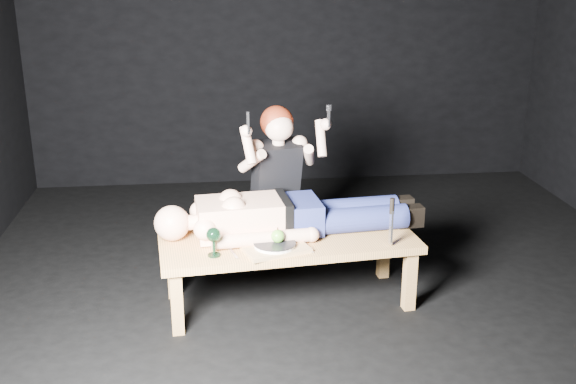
{
  "coord_description": "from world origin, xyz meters",
  "views": [
    {
      "loc": [
        -0.75,
        -4.17,
        2.13
      ],
      "look_at": [
        -0.29,
        -0.12,
        0.75
      ],
      "focal_mm": 42.61,
      "sensor_mm": 36.0,
      "label": 1
    }
  ],
  "objects_px": {
    "kneeling_woman": "(273,186)",
    "lying_man": "(293,210)",
    "serving_tray": "(275,248)",
    "carving_knife": "(391,222)",
    "goblet": "(214,242)",
    "table": "(289,271)"
  },
  "relations": [
    {
      "from": "table",
      "to": "carving_knife",
      "type": "xyz_separation_m",
      "value": [
        0.62,
        -0.17,
        0.38
      ]
    },
    {
      "from": "kneeling_woman",
      "to": "serving_tray",
      "type": "height_order",
      "value": "kneeling_woman"
    },
    {
      "from": "table",
      "to": "carving_knife",
      "type": "relative_size",
      "value": 5.26
    },
    {
      "from": "lying_man",
      "to": "kneeling_woman",
      "type": "relative_size",
      "value": 1.42
    },
    {
      "from": "serving_tray",
      "to": "carving_knife",
      "type": "bearing_deg",
      "value": -1.1
    },
    {
      "from": "table",
      "to": "goblet",
      "type": "xyz_separation_m",
      "value": [
        -0.48,
        -0.21,
        0.32
      ]
    },
    {
      "from": "serving_tray",
      "to": "goblet",
      "type": "distance_m",
      "value": 0.38
    },
    {
      "from": "table",
      "to": "goblet",
      "type": "relative_size",
      "value": 8.99
    },
    {
      "from": "goblet",
      "to": "table",
      "type": "bearing_deg",
      "value": 23.91
    },
    {
      "from": "goblet",
      "to": "lying_man",
      "type": "bearing_deg",
      "value": 33.96
    },
    {
      "from": "table",
      "to": "lying_man",
      "type": "relative_size",
      "value": 0.91
    },
    {
      "from": "kneeling_woman",
      "to": "lying_man",
      "type": "bearing_deg",
      "value": -90.91
    },
    {
      "from": "table",
      "to": "lying_man",
      "type": "distance_m",
      "value": 0.4
    },
    {
      "from": "table",
      "to": "lying_man",
      "type": "height_order",
      "value": "lying_man"
    },
    {
      "from": "lying_man",
      "to": "carving_knife",
      "type": "xyz_separation_m",
      "value": [
        0.58,
        -0.31,
        0.01
      ]
    },
    {
      "from": "serving_tray",
      "to": "goblet",
      "type": "height_order",
      "value": "goblet"
    },
    {
      "from": "table",
      "to": "kneeling_woman",
      "type": "bearing_deg",
      "value": 89.93
    },
    {
      "from": "goblet",
      "to": "serving_tray",
      "type": "bearing_deg",
      "value": 8.02
    },
    {
      "from": "lying_man",
      "to": "serving_tray",
      "type": "xyz_separation_m",
      "value": [
        -0.15,
        -0.3,
        -0.13
      ]
    },
    {
      "from": "carving_knife",
      "to": "kneeling_woman",
      "type": "bearing_deg",
      "value": 127.62
    },
    {
      "from": "serving_tray",
      "to": "carving_knife",
      "type": "relative_size",
      "value": 1.24
    },
    {
      "from": "lying_man",
      "to": "carving_knife",
      "type": "relative_size",
      "value": 5.75
    }
  ]
}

